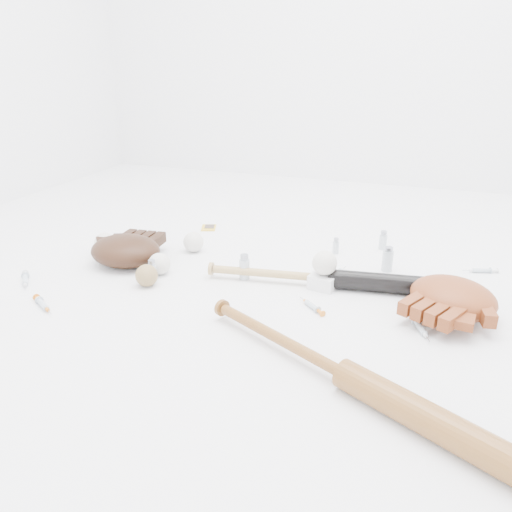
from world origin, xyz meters
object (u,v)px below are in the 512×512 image
(bat_dark, at_px, (331,279))
(glove_dark, at_px, (126,250))
(bat_wood, at_px, (345,375))
(pedestal, at_px, (324,281))

(bat_dark, height_order, glove_dark, glove_dark)
(bat_wood, xyz_separation_m, pedestal, (-0.16, 0.49, -0.01))
(bat_dark, distance_m, glove_dark, 0.72)
(bat_wood, height_order, glove_dark, glove_dark)
(bat_dark, bearing_deg, glove_dark, 176.15)
(bat_dark, xyz_separation_m, bat_wood, (0.14, -0.50, 0.00))
(bat_dark, height_order, pedestal, bat_dark)
(bat_wood, xyz_separation_m, glove_dark, (-0.85, 0.44, 0.02))
(bat_wood, bearing_deg, pedestal, 135.05)
(bat_wood, relative_size, pedestal, 11.41)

